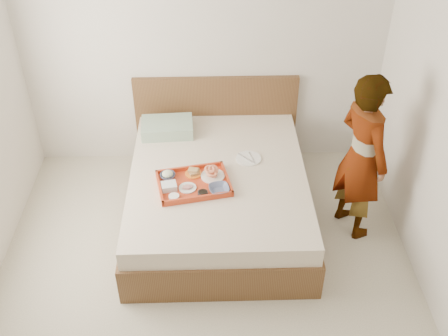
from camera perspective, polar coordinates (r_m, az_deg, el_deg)
ground at (r=4.41m, az=-1.85°, el=-13.99°), size 3.50×4.00×0.01m
wall_back at (r=5.21m, az=-2.22°, el=13.09°), size 3.50×0.01×2.60m
bed at (r=4.92m, az=-0.62°, el=-2.87°), size 1.65×2.00×0.53m
headboard at (r=5.58m, az=-0.84°, el=5.24°), size 1.65×0.06×0.95m
pillow at (r=5.26m, az=-6.04°, el=4.30°), size 0.51×0.36×0.12m
tray at (r=4.59m, az=-3.24°, el=-1.62°), size 0.68×0.55×0.05m
prawn_plate at (r=4.67m, az=-1.20°, el=-0.85°), size 0.24×0.24×0.01m
navy_bowl_big at (r=4.51m, az=-0.53°, el=-2.25°), size 0.20×0.20×0.04m
sauce_dish at (r=4.47m, az=-2.25°, el=-2.72°), size 0.10×0.10×0.03m
meat_plate at (r=4.55m, az=-3.88°, el=-2.11°), size 0.18×0.18×0.01m
bread_plate at (r=4.70m, az=-3.27°, el=-0.61°), size 0.17×0.17×0.01m
salad_bowl at (r=4.67m, az=-5.98°, el=-0.84°), size 0.16×0.16×0.04m
plastic_tub at (r=4.55m, az=-5.85°, el=-1.96°), size 0.14×0.13×0.05m
cheese_round at (r=4.46m, az=-5.32°, el=-3.08°), size 0.10×0.10×0.03m
dinner_plate at (r=4.91m, az=2.62°, el=1.01°), size 0.30×0.30×0.01m
person at (r=4.66m, az=14.38°, el=1.14°), size 0.57×0.67×1.55m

